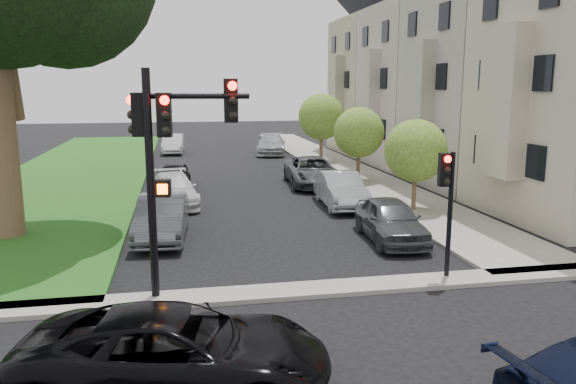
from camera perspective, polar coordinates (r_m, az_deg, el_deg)
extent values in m
plane|color=black|center=(12.53, 4.51, -13.32)|extent=(140.00, 140.00, 0.00)
cube|color=#256421|center=(35.85, -20.38, 2.03)|extent=(8.00, 44.00, 0.12)
cube|color=gray|center=(36.72, 4.66, 2.87)|extent=(3.50, 44.00, 0.12)
cube|color=gray|center=(14.29, 2.34, -9.90)|extent=(60.00, 1.00, 0.12)
cube|color=#AEAA89|center=(22.36, 20.97, 8.54)|extent=(0.70, 2.20, 5.50)
cube|color=black|center=(22.52, 21.81, 11.04)|extent=(0.08, 3.60, 6.00)
cube|color=gray|center=(30.76, 19.78, 9.98)|extent=(7.00, 7.40, 10.00)
cube|color=gray|center=(29.00, 13.08, 9.33)|extent=(0.70, 2.20, 5.50)
cube|color=black|center=(29.12, 13.71, 11.27)|extent=(0.08, 3.60, 6.00)
cube|color=#B9B6B3|center=(37.42, 13.86, 10.33)|extent=(7.00, 7.40, 10.00)
cube|color=#B9B6B3|center=(35.99, 8.17, 9.73)|extent=(0.70, 2.20, 5.50)
cube|color=black|center=(36.08, 8.67, 11.31)|extent=(0.08, 3.60, 6.00)
cube|color=gray|center=(44.34, 9.74, 10.51)|extent=(7.00, 7.40, 10.00)
cube|color=gray|center=(43.14, 4.86, 9.96)|extent=(0.70, 2.20, 5.50)
cube|color=black|center=(43.22, 5.27, 11.28)|extent=(0.08, 3.60, 6.00)
cylinder|color=brown|center=(23.35, 12.68, 0.16)|extent=(0.18, 0.18, 1.81)
sphere|color=#3E7014|center=(23.12, 12.85, 4.12)|extent=(2.53, 2.53, 2.53)
cylinder|color=brown|center=(30.07, 7.13, 2.77)|extent=(0.19, 0.19, 1.90)
sphere|color=#3E7014|center=(29.88, 7.21, 6.02)|extent=(2.66, 2.66, 2.66)
cylinder|color=brown|center=(37.63, 3.37, 4.66)|extent=(0.22, 0.22, 2.18)
sphere|color=#3E7014|center=(37.47, 3.40, 7.65)|extent=(3.06, 3.06, 3.06)
cylinder|color=black|center=(13.43, -13.76, 0.36)|extent=(0.22, 0.22, 5.50)
cylinder|color=black|center=(13.21, -9.06, 9.59)|extent=(2.32, 0.47, 0.13)
cube|color=black|center=(13.22, -12.47, 7.64)|extent=(0.35, 0.32, 1.00)
cube|color=black|center=(13.26, -5.81, 9.22)|extent=(0.35, 0.32, 1.00)
cube|color=black|center=(13.51, -14.93, 7.60)|extent=(0.32, 0.35, 1.00)
sphere|color=#FF0C05|center=(13.05, -12.55, 9.09)|extent=(0.21, 0.21, 0.21)
sphere|color=black|center=(13.08, -12.43, 6.13)|extent=(0.21, 0.21, 0.21)
cube|color=black|center=(13.42, -12.63, 0.40)|extent=(0.40, 0.32, 0.40)
cube|color=#FF5905|center=(13.27, -12.64, 0.28)|extent=(0.23, 0.03, 0.23)
cylinder|color=black|center=(15.27, 16.10, -2.48)|extent=(0.14, 0.14, 3.43)
cube|color=black|center=(14.94, 15.58, 2.20)|extent=(0.30, 0.27, 0.86)
sphere|color=#FF0C05|center=(14.78, 15.87, 3.22)|extent=(0.18, 0.18, 0.18)
imported|color=black|center=(9.93, -11.26, -15.66)|extent=(5.53, 3.31, 1.44)
imported|color=#3F4247|center=(18.93, 10.38, -2.81)|extent=(1.95, 4.29, 1.43)
imported|color=#999BA0|center=(24.01, 5.38, 0.26)|extent=(1.78, 4.53, 1.47)
imported|color=#3F4247|center=(28.90, 2.49, 2.09)|extent=(2.78, 5.45, 1.48)
imported|color=#999BA0|center=(42.13, -1.71, 4.85)|extent=(2.98, 5.40, 1.48)
imported|color=#3F4247|center=(19.30, -12.67, -2.58)|extent=(1.85, 4.54, 1.46)
imported|color=silver|center=(24.63, -11.59, 0.21)|extent=(2.34, 4.82, 1.35)
imported|color=black|center=(28.85, -11.52, 1.67)|extent=(1.83, 3.87, 1.28)
imported|color=silver|center=(43.65, -11.61, 4.81)|extent=(1.70, 4.41, 1.43)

